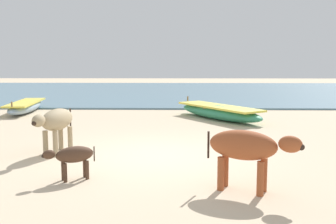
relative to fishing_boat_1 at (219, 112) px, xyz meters
The scene contains 7 objects.
ground 6.16m from the fishing_boat_1, 110.21° to the right, with size 80.00×80.00×0.00m, color beige.
sea_water 12.98m from the fishing_boat_1, 99.43° to the left, with size 60.00×20.00×0.08m, color slate.
fishing_boat_1 is the anchor object (origin of this frame).
fishing_boat_2 8.24m from the fishing_boat_1, 167.05° to the left, with size 1.33×4.08×0.65m.
cow_adult_rust 8.28m from the fishing_boat_1, 92.98° to the right, with size 1.54×0.95×1.04m.
calf_far_dark 8.44m from the fishing_boat_1, 114.44° to the right, with size 0.91×0.63×0.63m.
cow_second_adult_dun 7.16m from the fishing_boat_1, 128.24° to the right, with size 0.73×1.62×1.06m.
Camera 1 is at (0.53, -8.94, 2.19)m, focal length 42.23 mm.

